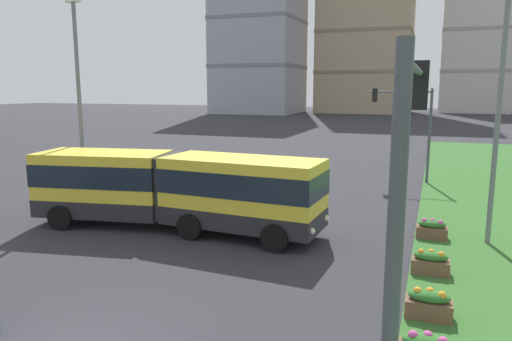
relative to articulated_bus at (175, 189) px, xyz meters
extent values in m
cube|color=yellow|center=(2.82, 0.15, 0.07)|extent=(6.12, 2.81, 2.55)
cube|color=#262628|center=(2.82, 0.15, -0.85)|extent=(6.14, 2.83, 0.70)
cube|color=#19232D|center=(2.82, 0.15, 0.50)|extent=(6.17, 2.86, 0.90)
cube|color=yellow|center=(-3.22, -0.25, 0.07)|extent=(5.57, 3.40, 2.55)
cube|color=#262628|center=(-3.22, -0.25, -0.85)|extent=(5.59, 3.42, 0.70)
cube|color=#19232D|center=(-3.22, -0.25, 0.50)|extent=(5.61, 3.44, 0.90)
cylinder|color=#383838|center=(-0.18, 0.31, 0.07)|extent=(2.40, 2.40, 2.45)
cylinder|color=black|center=(4.68, 1.30, -1.15)|extent=(1.01, 0.33, 1.00)
cylinder|color=black|center=(4.55, -1.19, -1.15)|extent=(1.01, 0.33, 1.00)
cylinder|color=black|center=(1.29, 1.48, -1.15)|extent=(1.01, 0.33, 1.00)
cylinder|color=black|center=(1.16, -1.01, -1.15)|extent=(1.01, 0.33, 1.00)
cylinder|color=black|center=(-4.73, 0.74, -1.15)|extent=(1.03, 0.46, 1.00)
cylinder|color=black|center=(-4.28, -1.72, -1.15)|extent=(1.03, 0.46, 1.00)
sphere|color=#F9EFC6|center=(5.88, 0.89, -0.85)|extent=(0.24, 0.24, 0.24)
sphere|color=#F9EFC6|center=(5.79, -0.91, -0.85)|extent=(0.24, 0.24, 0.24)
sphere|color=#D14C99|center=(9.34, -6.79, -0.93)|extent=(0.20, 0.20, 0.20)
sphere|color=#D14C99|center=(9.62, -6.71, -0.93)|extent=(0.20, 0.20, 0.20)
cube|color=brown|center=(9.62, -4.54, -1.35)|extent=(1.10, 0.56, 0.44)
ellipsoid|color=#2D6B28|center=(9.62, -4.54, -1.03)|extent=(0.99, 0.50, 0.28)
sphere|color=orange|center=(9.34, -4.54, -0.93)|extent=(0.20, 0.20, 0.20)
sphere|color=orange|center=(9.62, -4.46, -0.93)|extent=(0.20, 0.20, 0.20)
sphere|color=orange|center=(9.90, -4.60, -0.93)|extent=(0.20, 0.20, 0.20)
cube|color=brown|center=(9.62, -1.55, -1.35)|extent=(1.10, 0.56, 0.44)
ellipsoid|color=#2D6B28|center=(9.62, -1.55, -1.03)|extent=(0.99, 0.50, 0.28)
sphere|color=orange|center=(9.34, -1.55, -0.93)|extent=(0.20, 0.20, 0.20)
sphere|color=orange|center=(9.62, -1.47, -0.93)|extent=(0.20, 0.20, 0.20)
sphere|color=orange|center=(9.90, -1.61, -0.93)|extent=(0.20, 0.20, 0.20)
cube|color=brown|center=(9.62, 2.09, -1.35)|extent=(1.10, 0.56, 0.44)
ellipsoid|color=#2D6B28|center=(9.62, 2.09, -1.03)|extent=(0.99, 0.50, 0.28)
sphere|color=#D14C99|center=(9.34, 2.09, -0.93)|extent=(0.20, 0.20, 0.20)
sphere|color=#D14C99|center=(9.62, 2.17, -0.93)|extent=(0.20, 0.20, 0.20)
sphere|color=#D14C99|center=(9.90, 2.03, -0.93)|extent=(0.20, 0.20, 0.20)
cylinder|color=#474C51|center=(9.22, 13.21, 1.13)|extent=(0.16, 0.16, 5.56)
cylinder|color=#474C51|center=(7.47, 13.21, 3.71)|extent=(3.49, 0.10, 0.10)
cube|color=black|center=(6.03, 13.21, 3.51)|extent=(0.28, 0.28, 0.80)
sphere|color=red|center=(6.03, 13.21, 3.76)|extent=(0.16, 0.16, 0.16)
sphere|color=yellow|center=(6.03, 13.21, 3.50)|extent=(0.16, 0.16, 0.16)
sphere|color=green|center=(6.03, 13.21, 3.24)|extent=(0.16, 0.16, 0.16)
cylinder|color=#474C51|center=(9.22, -9.62, 4.20)|extent=(0.10, 4.35, 0.10)
cube|color=black|center=(9.22, -7.74, 4.00)|extent=(0.28, 0.28, 0.80)
sphere|color=red|center=(9.22, -7.74, 4.25)|extent=(0.16, 0.16, 0.16)
sphere|color=yellow|center=(9.22, -7.74, 3.99)|extent=(0.16, 0.16, 0.16)
sphere|color=green|center=(9.22, -7.74, 3.73)|extent=(0.16, 0.16, 0.16)
cylinder|color=slate|center=(-6.03, 1.83, 3.04)|extent=(0.18, 0.18, 9.38)
cube|color=white|center=(-6.03, 1.83, 7.83)|extent=(0.70, 0.28, 0.20)
cylinder|color=slate|center=(11.52, 2.25, 3.13)|extent=(0.18, 0.18, 9.56)
cube|color=gray|center=(-27.53, 84.24, 8.44)|extent=(17.38, 17.23, 0.70)
cube|color=gray|center=(-27.53, 84.24, 18.18)|extent=(17.38, 17.23, 0.70)
cube|color=#85765B|center=(-6.08, 94.67, 7.24)|extent=(19.78, 16.15, 0.70)
cube|color=#85765B|center=(-6.08, 94.67, 15.79)|extent=(19.78, 16.15, 0.70)
cube|color=silver|center=(17.09, 105.85, 15.91)|extent=(14.58, 17.35, 35.13)
cube|color=#A4A099|center=(17.09, 105.85, 7.48)|extent=(14.78, 17.55, 0.70)
cube|color=#A4A099|center=(17.09, 105.85, 16.26)|extent=(14.78, 17.55, 0.70)
camera|label=1|loc=(9.51, -16.19, 3.97)|focal=33.49mm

